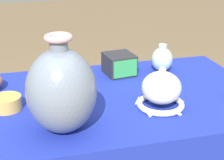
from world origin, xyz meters
TOP-DOWN VIEW (x-y plane):
  - display_table at (0.00, -0.02)m, footprint 1.27×0.72m
  - vase_tall_bulbous at (-0.18, -0.21)m, footprint 0.22×0.22m
  - vase_dome_bell at (0.19, -0.14)m, footprint 0.18×0.19m
  - mosaic_tile_box at (0.13, 0.22)m, footprint 0.14×0.15m
  - jar_round_celadon at (0.33, 0.21)m, footprint 0.10×0.10m
  - pot_squat_ochre at (-0.36, -0.02)m, footprint 0.10×0.10m

SIDE VIEW (x-z plane):
  - display_table at x=0.00m, z-range 0.30..1.04m
  - pot_squat_ochre at x=-0.36m, z-range 0.74..0.79m
  - mosaic_tile_box at x=0.13m, z-range 0.74..0.83m
  - jar_round_celadon at x=0.33m, z-range 0.73..0.86m
  - vase_dome_bell at x=0.19m, z-range 0.72..0.88m
  - vase_tall_bulbous at x=-0.18m, z-range 0.72..1.03m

